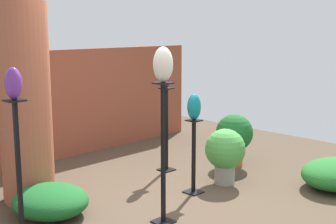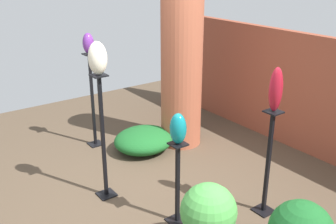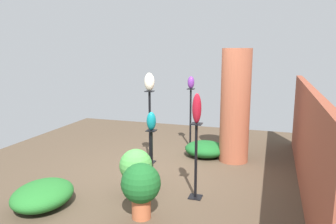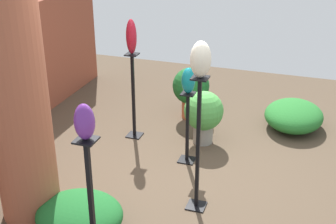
% 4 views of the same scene
% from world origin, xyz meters
% --- Properties ---
extents(ground_plane, '(8.00, 8.00, 0.00)m').
position_xyz_m(ground_plane, '(0.00, 0.00, 0.00)').
color(ground_plane, '#4C3D2D').
extents(brick_wall_back, '(5.60, 0.12, 1.68)m').
position_xyz_m(brick_wall_back, '(0.00, 2.52, 0.84)').
color(brick_wall_back, brown).
rests_on(brick_wall_back, ground).
extents(brick_pillar, '(0.59, 0.59, 2.30)m').
position_xyz_m(brick_pillar, '(-1.14, 1.24, 1.15)').
color(brick_pillar, '#9E5138').
rests_on(brick_pillar, ground).
extents(pedestal_ruby, '(0.20, 0.20, 1.19)m').
position_xyz_m(pedestal_ruby, '(0.81, 0.89, 0.54)').
color(pedestal_ruby, black).
rests_on(pedestal_ruby, ground).
extents(pedestal_teal, '(0.20, 0.20, 0.92)m').
position_xyz_m(pedestal_teal, '(0.39, 0.01, 0.41)').
color(pedestal_teal, black).
rests_on(pedestal_teal, ground).
extents(pedestal_violet, '(0.20, 0.20, 1.39)m').
position_xyz_m(pedestal_violet, '(-1.82, 0.15, 0.64)').
color(pedestal_violet, black).
rests_on(pedestal_violet, ground).
extents(pedestal_ivory, '(0.20, 0.20, 1.47)m').
position_xyz_m(pedestal_ivory, '(-0.50, -0.36, 0.68)').
color(pedestal_ivory, black).
rests_on(pedestal_ivory, ground).
extents(art_vase_ruby, '(0.13, 0.14, 0.45)m').
position_xyz_m(art_vase_ruby, '(0.81, 0.89, 1.41)').
color(art_vase_ruby, maroon).
rests_on(art_vase_ruby, pedestal_ruby).
extents(art_vase_teal, '(0.17, 0.16, 0.31)m').
position_xyz_m(art_vase_teal, '(0.39, 0.01, 1.07)').
color(art_vase_teal, '#0F727A').
rests_on(art_vase_teal, pedestal_teal).
extents(art_vase_violet, '(0.15, 0.16, 0.28)m').
position_xyz_m(art_vase_violet, '(-1.82, 0.15, 1.53)').
color(art_vase_violet, '#6B2D8C').
rests_on(art_vase_violet, pedestal_violet).
extents(art_vase_ivory, '(0.20, 0.20, 0.35)m').
position_xyz_m(art_vase_ivory, '(-0.50, -0.36, 1.65)').
color(art_vase_ivory, beige).
rests_on(art_vase_ivory, pedestal_ivory).
extents(potted_plant_walkway_edge, '(0.52, 0.52, 0.73)m').
position_xyz_m(potted_plant_walkway_edge, '(0.93, -0.05, 0.43)').
color(potted_plant_walkway_edge, gray).
rests_on(potted_plant_walkway_edge, ground).
extents(foliage_bed_west, '(0.79, 0.88, 0.33)m').
position_xyz_m(foliage_bed_west, '(-1.23, 0.64, 0.16)').
color(foliage_bed_west, '#195923').
rests_on(foliage_bed_west, ground).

